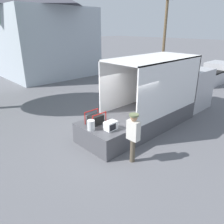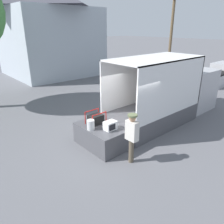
% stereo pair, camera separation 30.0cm
% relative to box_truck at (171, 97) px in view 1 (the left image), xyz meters
% --- Properties ---
extents(ground_plane, '(160.00, 160.00, 0.00)m').
position_rel_box_truck_xyz_m(ground_plane, '(-4.05, 0.00, -0.97)').
color(ground_plane, slate).
extents(box_truck, '(6.93, 2.15, 3.20)m').
position_rel_box_truck_xyz_m(box_truck, '(0.00, 0.00, 0.00)').
color(box_truck, '#B2B2B7').
rests_on(box_truck, ground).
extents(tailgate_deck, '(1.48, 2.05, 0.85)m').
position_rel_box_truck_xyz_m(tailgate_deck, '(-4.79, 0.00, -0.55)').
color(tailgate_deck, '#4C4C51').
rests_on(tailgate_deck, ground).
extents(microwave, '(0.47, 0.34, 0.33)m').
position_rel_box_truck_xyz_m(microwave, '(-4.80, -0.46, 0.04)').
color(microwave, white).
rests_on(microwave, tailgate_deck).
extents(portable_generator, '(0.70, 0.52, 0.51)m').
position_rel_box_truck_xyz_m(portable_generator, '(-4.86, 0.33, 0.07)').
color(portable_generator, black).
rests_on(portable_generator, tailgate_deck).
extents(orange_bucket, '(0.28, 0.28, 0.38)m').
position_rel_box_truck_xyz_m(orange_bucket, '(-5.35, 0.03, 0.07)').
color(orange_bucket, silver).
rests_on(orange_bucket, tailgate_deck).
extents(worker_person, '(0.32, 0.44, 1.80)m').
position_rel_box_truck_xyz_m(worker_person, '(-4.81, -1.58, 0.14)').
color(worker_person, brown).
rests_on(worker_person, ground).
extents(pickup_truck_silver, '(5.41, 1.95, 1.58)m').
position_rel_box_truck_xyz_m(pickup_truck_silver, '(9.59, 1.63, -0.31)').
color(pickup_truck_silver, '#B7B7BC').
rests_on(pickup_truck_silver, ground).
extents(house_backdrop, '(8.14, 8.23, 8.21)m').
position_rel_box_truck_xyz_m(house_backdrop, '(0.52, 14.61, 3.21)').
color(house_backdrop, '#A8B2BC').
rests_on(house_backdrop, ground).
extents(utility_pole, '(1.80, 0.28, 7.59)m').
position_rel_box_truck_xyz_m(utility_pole, '(10.33, 7.62, 2.98)').
color(utility_pole, brown).
rests_on(utility_pole, ground).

